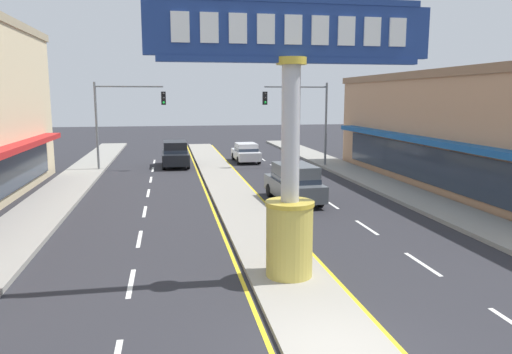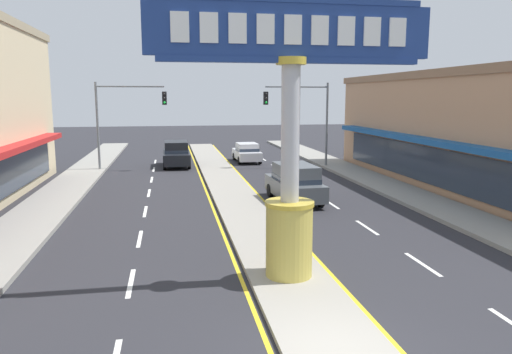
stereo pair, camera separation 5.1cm
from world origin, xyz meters
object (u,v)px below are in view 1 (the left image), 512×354
at_px(district_sign, 291,141).
at_px(storefront_right, 503,130).
at_px(sedan_near_left_lane, 246,152).
at_px(suv_far_right_lane, 294,182).
at_px(suv_near_right_lane, 175,154).
at_px(traffic_light_left_side, 122,111).
at_px(traffic_light_right_side, 303,110).

bearing_deg(district_sign, storefront_right, 37.59).
xyz_separation_m(district_sign, sedan_near_left_lane, (2.81, 25.36, -3.20)).
bearing_deg(suv_far_right_lane, sedan_near_left_lane, 90.01).
distance_m(storefront_right, suv_near_right_lane, 21.99).
bearing_deg(sedan_near_left_lane, traffic_light_left_side, -161.27).
relative_size(storefront_right, suv_far_right_lane, 5.43).
relative_size(district_sign, traffic_light_right_side, 1.25).
height_order(suv_far_right_lane, sedan_near_left_lane, suv_far_right_lane).
xyz_separation_m(district_sign, traffic_light_left_side, (-6.40, 22.24, 0.26)).
relative_size(traffic_light_right_side, sedan_near_left_lane, 1.43).
relative_size(district_sign, suv_far_right_lane, 1.65).
xyz_separation_m(storefront_right, sedan_near_left_lane, (-12.76, 13.37, -2.54)).
height_order(storefront_right, traffic_light_left_side, storefront_right).
bearing_deg(sedan_near_left_lane, traffic_light_right_side, -47.67).
bearing_deg(traffic_light_right_side, traffic_light_left_side, 176.37).
height_order(storefront_right, suv_far_right_lane, storefront_right).
relative_size(suv_near_right_lane, sedan_near_left_lane, 1.07).
distance_m(storefront_right, sedan_near_left_lane, 18.66).
bearing_deg(storefront_right, traffic_light_right_side, 134.21).
xyz_separation_m(traffic_light_left_side, suv_near_right_lane, (3.58, 1.57, -3.26)).
distance_m(storefront_right, traffic_light_left_side, 24.26).
distance_m(district_sign, traffic_light_left_side, 23.14).
distance_m(district_sign, suv_far_right_lane, 10.96).
bearing_deg(suv_near_right_lane, district_sign, -83.26).
distance_m(district_sign, storefront_right, 19.67).
bearing_deg(traffic_light_right_side, sedan_near_left_lane, 132.33).
distance_m(traffic_light_right_side, suv_far_right_lane, 12.27).
bearing_deg(traffic_light_left_side, traffic_light_right_side, -3.63).
bearing_deg(suv_far_right_lane, traffic_light_left_side, 127.34).
bearing_deg(traffic_light_right_side, suv_far_right_lane, -107.63).
bearing_deg(district_sign, suv_far_right_lane, 74.50).
relative_size(district_sign, sedan_near_left_lane, 1.79).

